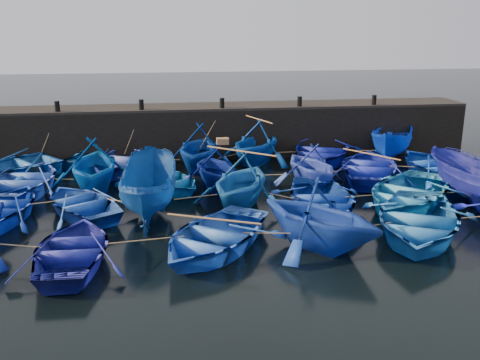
{
  "coord_description": "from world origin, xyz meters",
  "views": [
    {
      "loc": [
        -2.89,
        -17.08,
        6.75
      ],
      "look_at": [
        0.0,
        3.2,
        0.7
      ],
      "focal_mm": 40.0,
      "sensor_mm": 36.0,
      "label": 1
    }
  ],
  "objects": [
    {
      "name": "boat_24",
      "position": [
        5.13,
        -1.78,
        0.58
      ],
      "size": [
        6.06,
        6.75,
        1.15
      ],
      "primitive_type": "imported",
      "rotation": [
        0.0,
        0.0,
        -0.48
      ],
      "color": "#195CAD",
      "rests_on": "ground"
    },
    {
      "name": "boat_2",
      "position": [
        -1.35,
        7.46,
        1.12
      ],
      "size": [
        4.55,
        4.99,
        2.25
      ],
      "primitive_type": "imported",
      "rotation": [
        0.0,
        0.0,
        -0.23
      ],
      "color": "navy",
      "rests_on": "ground"
    },
    {
      "name": "boat_6",
      "position": [
        -8.67,
        5.01,
        0.54
      ],
      "size": [
        4.35,
        5.61,
        1.07
      ],
      "primitive_type": "imported",
      "rotation": [
        0.0,
        0.0,
        3.01
      ],
      "color": "#2346B2",
      "rests_on": "ground"
    },
    {
      "name": "boat_12",
      "position": [
        9.3,
        4.52,
        0.56
      ],
      "size": [
        4.58,
        5.9,
        1.13
      ],
      "primitive_type": "imported",
      "rotation": [
        0.0,
        0.0,
        3.28
      ],
      "color": "#0B3CB8",
      "rests_on": "ground"
    },
    {
      "name": "boat_10",
      "position": [
        3.22,
        4.24,
        0.96
      ],
      "size": [
        3.89,
        4.27,
        1.92
      ],
      "primitive_type": "imported",
      "rotation": [
        0.0,
        0.0,
        3.37
      ],
      "color": "blue",
      "rests_on": "ground"
    },
    {
      "name": "boat_4",
      "position": [
        4.83,
        8.2,
        0.6
      ],
      "size": [
        6.01,
        6.88,
        1.19
      ],
      "primitive_type": "imported",
      "rotation": [
        0.0,
        0.0,
        -0.4
      ],
      "color": "#070E73",
      "rests_on": "ground"
    },
    {
      "name": "boat_19",
      "position": [
        8.81,
        0.9,
        0.93
      ],
      "size": [
        3.11,
        5.15,
        1.87
      ],
      "primitive_type": "imported",
      "rotation": [
        0.0,
        0.0,
        3.43
      ],
      "color": "navy",
      "rests_on": "ground"
    },
    {
      "name": "boat_13",
      "position": [
        -8.75,
        1.7,
        0.48
      ],
      "size": [
        4.22,
        5.24,
        0.96
      ],
      "primitive_type": "imported",
      "rotation": [
        0.0,
        0.0,
        2.93
      ],
      "color": "navy",
      "rests_on": "ground"
    },
    {
      "name": "boat_18",
      "position": [
        6.13,
        1.07,
        0.58
      ],
      "size": [
        6.75,
        6.87,
        1.17
      ],
      "primitive_type": "imported",
      "rotation": [
        0.0,
        0.0,
        -0.73
      ],
      "color": "#1D73BE",
      "rests_on": "ground"
    },
    {
      "name": "boat_5",
      "position": [
        8.48,
        7.97,
        0.95
      ],
      "size": [
        4.15,
        5.13,
        1.89
      ],
      "primitive_type": "imported",
      "rotation": [
        0.0,
        0.0,
        -0.56
      ],
      "color": "#022DB0",
      "rests_on": "ground"
    },
    {
      "name": "boat_3",
      "position": [
        1.53,
        8.25,
        1.12
      ],
      "size": [
        5.46,
        5.6,
        2.24
      ],
      "primitive_type": "imported",
      "rotation": [
        0.0,
        0.0,
        -0.62
      ],
      "color": "#053C98",
      "rests_on": "ground"
    },
    {
      "name": "loose_oars",
      "position": [
        1.49,
        3.29,
        1.66
      ],
      "size": [
        9.96,
        12.33,
        1.27
      ],
      "color": "#99724C",
      "rests_on": "ground"
    },
    {
      "name": "bollard_4",
      "position": [
        8.0,
        9.6,
        2.87
      ],
      "size": [
        0.24,
        0.24,
        0.5
      ],
      "primitive_type": "cylinder",
      "color": "black",
      "rests_on": "quay_top"
    },
    {
      "name": "boat_14",
      "position": [
        -6.0,
        1.99,
        0.44
      ],
      "size": [
        4.84,
        5.24,
        0.89
      ],
      "primitive_type": "imported",
      "rotation": [
        0.0,
        0.0,
        3.69
      ],
      "color": "#1C48B0",
      "rests_on": "ground"
    },
    {
      "name": "boat_15",
      "position": [
        -3.58,
        1.56,
        1.01
      ],
      "size": [
        2.28,
        5.35,
        2.03
      ],
      "primitive_type": "imported",
      "rotation": [
        0.0,
        0.0,
        3.08
      ],
      "color": "navy",
      "rests_on": "ground"
    },
    {
      "name": "quay_top",
      "position": [
        0.0,
        10.5,
        2.56
      ],
      "size": [
        26.0,
        2.5,
        0.12
      ],
      "primitive_type": "cube",
      "color": "black",
      "rests_on": "quay_wall"
    },
    {
      "name": "boat_1",
      "position": [
        -4.92,
        7.77,
        0.56
      ],
      "size": [
        5.54,
        6.45,
        1.13
      ],
      "primitive_type": "imported",
      "rotation": [
        0.0,
        0.0,
        -0.35
      ],
      "color": "#2C3FA6",
      "rests_on": "ground"
    },
    {
      "name": "boat_16",
      "position": [
        -0.15,
        1.92,
        1.08
      ],
      "size": [
        5.04,
        5.28,
        2.16
      ],
      "primitive_type": "imported",
      "rotation": [
        0.0,
        0.0,
        -0.48
      ],
      "color": "#1154A2",
      "rests_on": "ground"
    },
    {
      "name": "boat_21",
      "position": [
        -5.65,
        -2.26,
        0.46
      ],
      "size": [
        3.25,
        4.47,
        0.91
      ],
      "primitive_type": "imported",
      "rotation": [
        0.0,
        0.0,
        3.12
      ],
      "color": "navy",
      "rests_on": "ground"
    },
    {
      "name": "boat_0",
      "position": [
        -8.92,
        7.81,
        0.57
      ],
      "size": [
        6.77,
        6.51,
        1.14
      ],
      "primitive_type": "imported",
      "rotation": [
        0.0,
        0.0,
        2.24
      ],
      "color": "navy",
      "rests_on": "ground"
    },
    {
      "name": "quay_wall",
      "position": [
        0.0,
        10.5,
        1.25
      ],
      "size": [
        26.0,
        2.5,
        2.5
      ],
      "primitive_type": "cube",
      "color": "black",
      "rests_on": "ground"
    },
    {
      "name": "boat_7",
      "position": [
        -5.81,
        4.77,
        1.18
      ],
      "size": [
        4.11,
        4.69,
        2.37
      ],
      "primitive_type": "imported",
      "rotation": [
        0.0,
        0.0,
        3.19
      ],
      "color": "#00428F",
      "rests_on": "ground"
    },
    {
      "name": "bollard_1",
      "position": [
        -4.0,
        9.6,
        2.87
      ],
      "size": [
        0.24,
        0.24,
        0.5
      ],
      "primitive_type": "cylinder",
      "color": "black",
      "rests_on": "quay_top"
    },
    {
      "name": "boat_11",
      "position": [
        6.15,
        5.0,
        0.54
      ],
      "size": [
        5.37,
        6.24,
        1.09
      ],
      "primitive_type": "imported",
      "rotation": [
        0.0,
        0.0,
        2.78
      ],
      "color": "#132094",
      "rests_on": "ground"
    },
    {
      "name": "bollard_2",
      "position": [
        0.0,
        9.6,
        2.87
      ],
      "size": [
        0.24,
        0.24,
        0.5
      ],
      "primitive_type": "cylinder",
      "color": "black",
      "rests_on": "quay_top"
    },
    {
      "name": "bollard_0",
      "position": [
        -8.0,
        9.6,
        2.87
      ],
      "size": [
        0.24,
        0.24,
        0.5
      ],
      "primitive_type": "cylinder",
      "color": "black",
      "rests_on": "quay_top"
    },
    {
      "name": "ground",
      "position": [
        0.0,
        0.0,
        0.0
      ],
      "size": [
        120.0,
        120.0,
        0.0
      ],
      "primitive_type": "plane",
      "color": "black",
      "rests_on": "ground"
    },
    {
      "name": "bollard_3",
      "position": [
        4.0,
        9.6,
        2.87
      ],
      "size": [
        0.24,
        0.24,
        0.5
      ],
      "primitive_type": "cylinder",
      "color": "black",
      "rests_on": "quay_top"
    },
    {
      "name": "boat_17",
      "position": [
        2.71,
        0.95,
        0.52
      ],
      "size": [
        4.07,
        5.35,
        1.04
      ],
      "primitive_type": "imported",
      "rotation": [
        0.0,
        0.0,
        -0.1
      ],
      "color": "navy",
      "rests_on": "ground"
    },
    {
      "name": "boat_8",
      "position": [
        -3.02,
        4.51,
        0.45
      ],
      "size": [
        4.99,
        5.35,
        0.9
      ],
      "primitive_type": "imported",
      "rotation": [
        0.0,
        0.0,
        0.58
      ],
      "color": "#1065B7",
      "rests_on": "ground"
    },
    {
      "name": "boat_23",
      "position": [
        1.69,
        -2.23,
        1.12
      ],
      "size": [
        5.52,
        5.6,
        2.23
      ],
      "primitive_type": "imported",
      "rotation": [
        0.0,
        0.0,
        0.69
      ],
      "color": "navy",
      "rests_on": "ground"
    },
    {
      "name": "mooring_ropes",
      "position": [
        0.11,
        4.8,
        0.86
      ],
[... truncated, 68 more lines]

